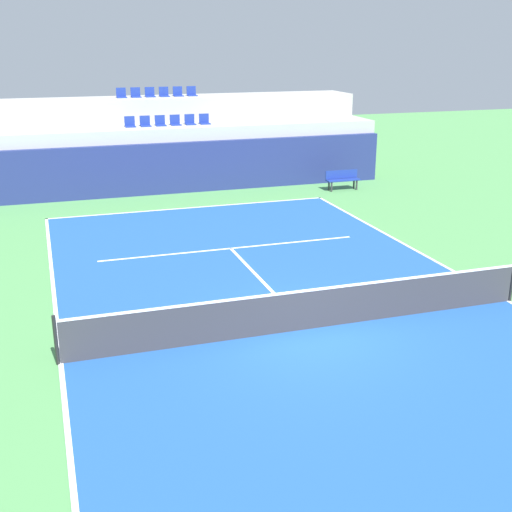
# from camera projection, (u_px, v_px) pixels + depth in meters

# --- Properties ---
(ground_plane) EXTENTS (80.00, 80.00, 0.00)m
(ground_plane) POSITION_uv_depth(u_px,v_px,m) (308.00, 329.00, 15.11)
(ground_plane) COLOR #4C8C4C
(court_surface) EXTENTS (11.00, 24.00, 0.01)m
(court_surface) POSITION_uv_depth(u_px,v_px,m) (308.00, 329.00, 15.11)
(court_surface) COLOR #1E4C99
(court_surface) RESTS_ON ground_plane
(baseline_far) EXTENTS (11.00, 0.10, 0.00)m
(baseline_far) POSITION_uv_depth(u_px,v_px,m) (192.00, 208.00, 25.90)
(baseline_far) COLOR white
(baseline_far) RESTS_ON court_surface
(sideline_left) EXTENTS (0.10, 24.00, 0.00)m
(sideline_left) POSITION_uv_depth(u_px,v_px,m) (61.00, 363.00, 13.50)
(sideline_left) COLOR white
(sideline_left) RESTS_ON court_surface
(sideline_right) EXTENTS (0.10, 24.00, 0.00)m
(sideline_right) POSITION_uv_depth(u_px,v_px,m) (508.00, 301.00, 16.72)
(sideline_right) COLOR white
(sideline_right) RESTS_ON court_surface
(service_line_far) EXTENTS (8.26, 0.10, 0.00)m
(service_line_far) POSITION_uv_depth(u_px,v_px,m) (231.00, 248.00, 20.89)
(service_line_far) COLOR white
(service_line_far) RESTS_ON court_surface
(centre_service_line) EXTENTS (0.10, 6.40, 0.00)m
(centre_service_line) POSITION_uv_depth(u_px,v_px,m) (263.00, 282.00, 18.00)
(centre_service_line) COLOR white
(centre_service_line) RESTS_ON court_surface
(back_wall) EXTENTS (18.82, 0.30, 2.15)m
(back_wall) POSITION_uv_depth(u_px,v_px,m) (176.00, 168.00, 28.11)
(back_wall) COLOR navy
(back_wall) RESTS_ON ground_plane
(stands_tier_lower) EXTENTS (18.82, 2.40, 2.70)m
(stands_tier_lower) POSITION_uv_depth(u_px,v_px,m) (170.00, 156.00, 29.24)
(stands_tier_lower) COLOR #9E9E99
(stands_tier_lower) RESTS_ON ground_plane
(stands_tier_upper) EXTENTS (18.82, 2.40, 3.73)m
(stands_tier_upper) POSITION_uv_depth(u_px,v_px,m) (159.00, 137.00, 31.24)
(stands_tier_upper) COLOR #9E9E99
(stands_tier_upper) RESTS_ON ground_plane
(seating_row_lower) EXTENTS (3.73, 0.44, 0.44)m
(seating_row_lower) POSITION_uv_depth(u_px,v_px,m) (168.00, 122.00, 28.86)
(seating_row_lower) COLOR navy
(seating_row_lower) RESTS_ON stands_tier_lower
(seating_row_upper) EXTENTS (3.73, 0.44, 0.44)m
(seating_row_upper) POSITION_uv_depth(u_px,v_px,m) (157.00, 94.00, 30.71)
(seating_row_upper) COLOR navy
(seating_row_upper) RESTS_ON stands_tier_upper
(tennis_net) EXTENTS (11.08, 0.08, 1.07)m
(tennis_net) POSITION_uv_depth(u_px,v_px,m) (309.00, 309.00, 14.96)
(tennis_net) COLOR black
(tennis_net) RESTS_ON court_surface
(player_bench) EXTENTS (1.50, 0.40, 0.85)m
(player_bench) POSITION_uv_depth(u_px,v_px,m) (342.00, 178.00, 28.85)
(player_bench) COLOR navy
(player_bench) RESTS_ON ground_plane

